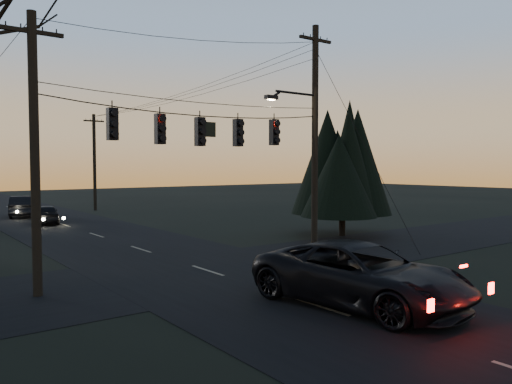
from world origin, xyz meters
TOP-DOWN VIEW (x-y plane):
  - ground_plane at (0.00, 0.00)m, footprint 160.00×160.00m
  - main_road at (0.00, 20.00)m, footprint 8.00×120.00m
  - cross_road at (0.00, 10.00)m, footprint 60.00×7.00m
  - utility_pole_right at (5.50, 10.00)m, footprint 5.00×0.30m
  - utility_pole_left at (-6.00, 10.00)m, footprint 1.80×0.30m
  - utility_pole_far_r at (5.50, 38.00)m, footprint 1.80×0.30m
  - span_signal_assembly at (-0.24, 10.00)m, footprint 11.50×0.44m
  - evergreen_right at (10.98, 13.47)m, footprint 4.74×4.74m
  - suv_near at (0.97, 3.42)m, footprint 3.71×6.66m
  - sedan_oncoming_a at (-0.80, 29.62)m, footprint 2.19×4.08m
  - sedan_oncoming_b at (-0.92, 35.72)m, footprint 2.91×5.12m

SIDE VIEW (x-z plane):
  - ground_plane at x=0.00m, z-range 0.00..0.00m
  - utility_pole_right at x=5.50m, z-range -5.00..5.00m
  - utility_pole_left at x=-6.00m, z-range -4.25..4.25m
  - utility_pole_far_r at x=5.50m, z-range -4.25..4.25m
  - cross_road at x=0.00m, z-range 0.00..0.02m
  - main_road at x=0.00m, z-range 0.00..0.02m
  - sedan_oncoming_a at x=-0.80m, z-range 0.00..1.32m
  - sedan_oncoming_b at x=-0.92m, z-range 0.00..1.60m
  - suv_near at x=0.97m, z-range 0.00..1.76m
  - evergreen_right at x=10.98m, z-range 0.59..8.51m
  - span_signal_assembly at x=-0.24m, z-range 4.48..6.05m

